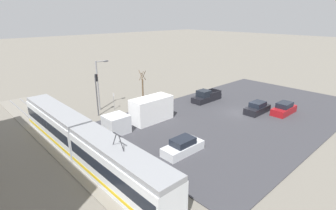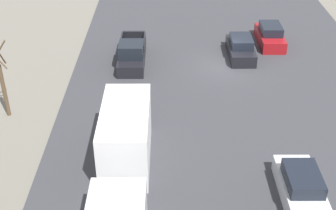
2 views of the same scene
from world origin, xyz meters
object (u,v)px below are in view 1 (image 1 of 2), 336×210
at_px(light_rail_tram, 83,141).
at_px(street_lamp_near_crossing, 99,82).
at_px(sedan_car_2, 284,109).
at_px(sedan_car_1, 257,108).
at_px(pickup_truck, 206,97).
at_px(traffic_light_pole, 97,90).
at_px(no_parking_sign, 114,100).
at_px(street_tree, 143,87).
at_px(box_truck, 144,113).
at_px(sedan_car_0, 183,147).

relative_size(light_rail_tram, street_lamp_near_crossing, 3.46).
bearing_deg(sedan_car_2, sedan_car_1, -138.49).
xyz_separation_m(sedan_car_1, street_lamp_near_crossing, (16.28, 15.22, 3.42)).
distance_m(pickup_truck, sedan_car_2, 11.48).
relative_size(light_rail_tram, pickup_truck, 4.60).
xyz_separation_m(sedan_car_2, traffic_light_pole, (16.99, 19.08, 2.96)).
bearing_deg(no_parking_sign, traffic_light_pole, 103.11).
bearing_deg(street_tree, pickup_truck, -135.79).
height_order(pickup_truck, street_lamp_near_crossing, street_lamp_near_crossing).
relative_size(traffic_light_pole, street_lamp_near_crossing, 0.81).
bearing_deg(light_rail_tram, street_tree, -55.51).
bearing_deg(traffic_light_pole, box_truck, -157.19).
relative_size(light_rail_tram, sedan_car_1, 5.76).
xyz_separation_m(box_truck, pickup_truck, (0.43, -12.86, -0.74)).
relative_size(sedan_car_1, no_parking_sign, 1.74).
relative_size(sedan_car_1, street_lamp_near_crossing, 0.60).
distance_m(light_rail_tram, box_truck, 9.75).
relative_size(box_truck, sedan_car_1, 2.18).
bearing_deg(street_tree, sedan_car_2, -149.92).
distance_m(light_rail_tram, street_tree, 18.41).
xyz_separation_m(pickup_truck, sedan_car_0, (-8.97, 14.65, -0.06)).
relative_size(box_truck, pickup_truck, 1.74).
bearing_deg(traffic_light_pole, sedan_car_2, -131.69).
distance_m(sedan_car_2, street_lamp_near_crossing, 26.10).
bearing_deg(pickup_truck, light_rail_tram, 98.16).
xyz_separation_m(traffic_light_pole, no_parking_sign, (0.67, -2.86, -2.22)).
distance_m(box_truck, no_parking_sign, 7.16).
xyz_separation_m(pickup_truck, no_parking_sign, (6.72, 12.73, 0.70)).
height_order(box_truck, street_tree, street_tree).
distance_m(box_truck, street_tree, 9.66).
relative_size(street_tree, no_parking_sign, 2.02).
xyz_separation_m(pickup_truck, traffic_light_pole, (6.06, 15.59, 2.92)).
bearing_deg(light_rail_tram, box_truck, -73.60).
xyz_separation_m(box_truck, sedan_car_2, (-10.50, -16.35, -0.78)).
bearing_deg(sedan_car_0, no_parking_sign, 173.02).
bearing_deg(traffic_light_pole, no_parking_sign, -76.89).
bearing_deg(sedan_car_2, traffic_light_pole, -131.69).
bearing_deg(sedan_car_1, sedan_car_0, 92.65).
distance_m(sedan_car_0, no_parking_sign, 15.83).
bearing_deg(light_rail_tram, no_parking_sign, -43.73).
height_order(box_truck, street_lamp_near_crossing, street_lamp_near_crossing).
xyz_separation_m(sedan_car_0, street_lamp_near_crossing, (17.01, -0.54, 3.43)).
bearing_deg(box_truck, no_parking_sign, -1.05).
height_order(pickup_truck, sedan_car_1, pickup_truck).
bearing_deg(light_rail_tram, pickup_truck, -81.84).
bearing_deg(street_lamp_near_crossing, no_parking_sign, -133.39).
relative_size(pickup_truck, traffic_light_pole, 0.93).
height_order(pickup_truck, no_parking_sign, no_parking_sign).
distance_m(light_rail_tram, no_parking_sign, 13.71).
bearing_deg(light_rail_tram, sedan_car_1, -102.24).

